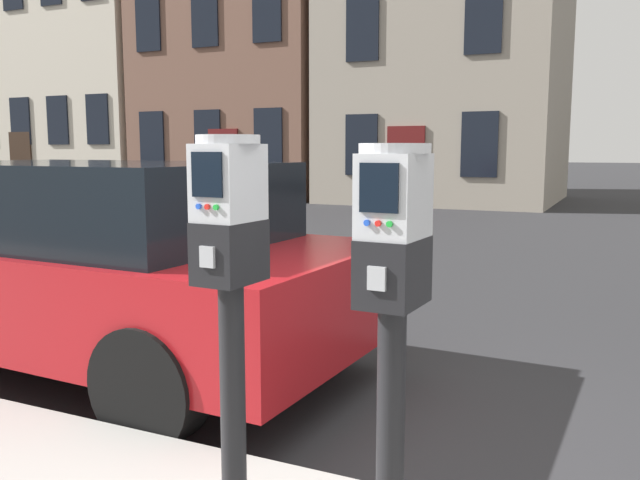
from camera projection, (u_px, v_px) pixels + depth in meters
name	position (u px, v px, depth m)	size (l,w,h in m)	color
parking_meter_near_kerb	(230.00, 265.00, 2.27)	(0.23, 0.26, 1.42)	black
parking_meter_twin_adjacent	(393.00, 285.00, 2.03)	(0.23, 0.26, 1.39)	black
parked_car_silver_sedan	(70.00, 258.00, 4.68)	(4.49, 2.00, 1.42)	maroon
townhouse_grey_stucco	(90.00, 5.00, 24.14)	(6.95, 5.31, 13.45)	beige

